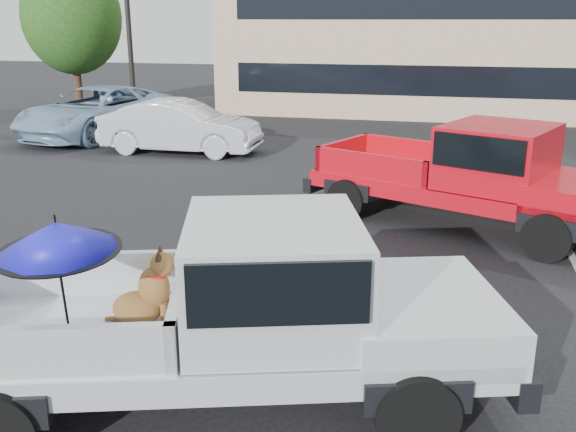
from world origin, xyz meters
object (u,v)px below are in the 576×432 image
blue_suv (97,112)px  red_pickup (486,173)px  silver_sedan (180,127)px  silver_pickup (250,302)px  tree_left (72,17)px  tree_back (573,1)px

blue_suv → red_pickup: bearing=-19.0°
silver_sedan → blue_suv: blue_suv is taller
red_pickup → silver_sedan: size_ratio=1.36×
silver_pickup → red_pickup: 6.71m
red_pickup → silver_sedan: bearing=170.5°
tree_left → tree_back: 21.20m
tree_left → silver_pickup: (13.10, -18.87, -2.68)m
blue_suv → silver_pickup: bearing=-43.2°
tree_back → blue_suv: 20.69m
tree_back → tree_left: bearing=-160.7°
red_pickup → silver_pickup: bearing=-88.6°
silver_pickup → blue_suv: (-9.13, 13.31, -0.25)m
red_pickup → tree_back: bearing=101.1°
tree_back → red_pickup: size_ratio=1.15×
blue_suv → tree_back: bearing=50.4°
tree_back → red_pickup: bearing=-102.5°
tree_left → tree_back: bearing=19.3°
red_pickup → blue_suv: bearing=172.4°
silver_pickup → tree_left: bearing=107.6°
tree_back → silver_pickup: bearing=-104.9°
silver_sedan → silver_pickup: bearing=-154.8°
silver_sedan → blue_suv: bearing=62.8°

